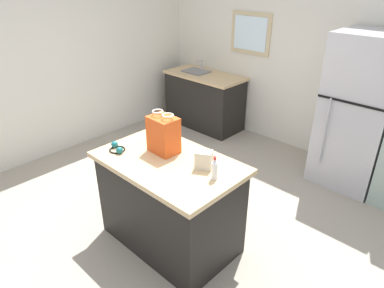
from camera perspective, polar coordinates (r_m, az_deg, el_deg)
ground at (r=3.77m, az=-3.06°, el=-12.77°), size 6.06×6.06×0.00m
back_wall at (r=5.10m, az=18.00°, el=13.36°), size 4.87×0.13×2.63m
left_wall at (r=5.10m, az=-23.22°, el=12.47°), size 0.10×5.05×2.63m
kitchen_island at (r=3.29m, az=-3.65°, el=-9.52°), size 1.31×0.83×0.91m
refrigerator at (r=4.48m, az=25.74°, el=4.64°), size 0.74×0.75×1.82m
sink_counter at (r=5.82m, az=2.01°, el=7.34°), size 1.31×0.64×1.07m
shopping_bag at (r=3.12m, az=-4.71°, el=1.57°), size 0.27×0.20×0.38m
small_box at (r=2.89m, az=1.96°, el=-2.60°), size 0.17×0.16×0.16m
bottle at (r=2.74m, az=3.72°, el=-4.16°), size 0.05×0.05×0.20m
ear_defenders at (r=3.26m, az=-12.22°, el=-0.68°), size 0.19×0.19×0.06m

